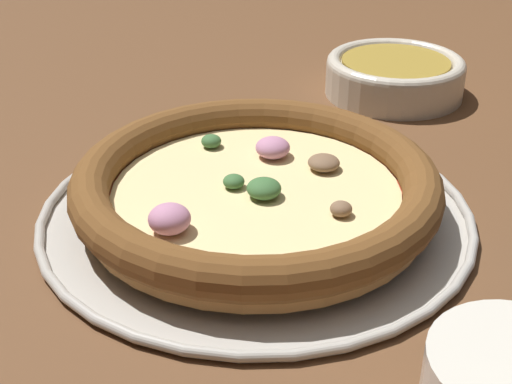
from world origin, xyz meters
name	(u,v)px	position (x,y,z in m)	size (l,w,h in m)	color
ground_plane	(256,217)	(0.00, 0.00, 0.00)	(3.00, 3.00, 0.00)	brown
pizza_tray	(256,212)	(0.00, 0.00, 0.00)	(0.34, 0.34, 0.01)	#B7B2A8
pizza	(256,186)	(0.00, 0.00, 0.03)	(0.29, 0.29, 0.04)	#BC7F42
bowl_near	(395,74)	(-0.14, -0.27, 0.02)	(0.15, 0.15, 0.04)	beige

